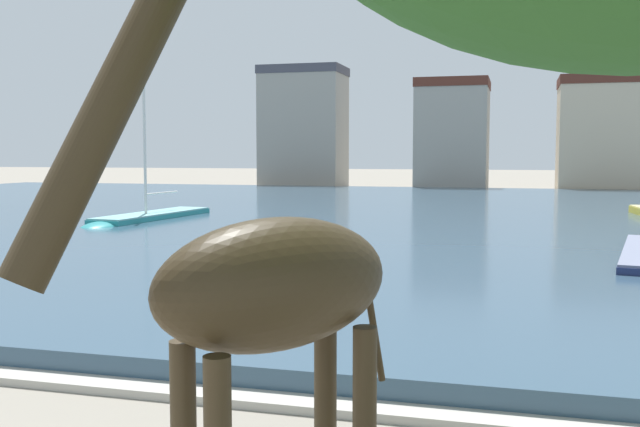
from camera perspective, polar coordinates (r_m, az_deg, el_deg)
The scene contains 7 objects.
harbor_water at distance 36.52m, azimuth 6.22°, elevation -0.18°, with size 84.50×53.70×0.42m, color #334C60.
quay_edge_coping at distance 11.01m, azimuth -17.22°, elevation -12.72°, with size 84.50×0.50×0.12m, color #ADA89E.
giraffe_statue at distance 4.49m, azimuth -4.91°, elevation -6.87°, with size 1.95×2.39×4.75m.
sailboat_teal at distance 32.75m, azimuth -13.69°, elevation -0.56°, with size 2.30×8.59×7.56m.
townhouse_narrow_midrow at distance 70.09m, azimuth -1.29°, elevation 6.77°, with size 7.82×5.56×11.57m.
townhouse_end_terrace at distance 66.24m, azimuth 10.38°, elevation 6.06°, with size 6.31×6.67×9.84m.
townhouse_corner_house at distance 66.31m, azimuth 21.22°, elevation 5.80°, with size 7.17×6.08×9.80m.
Camera 1 is at (5.71, -2.05, 3.33)m, focal length 40.73 mm.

